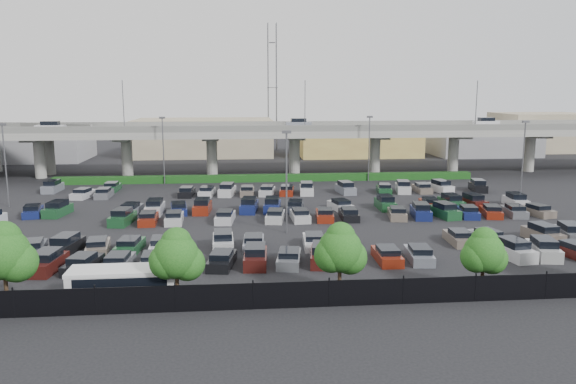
# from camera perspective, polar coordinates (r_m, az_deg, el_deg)

# --- Properties ---
(ground) EXTENTS (280.00, 280.00, 0.00)m
(ground) POSITION_cam_1_polar(r_m,az_deg,el_deg) (64.53, -0.79, -2.40)
(ground) COLOR black
(overpass) EXTENTS (150.00, 13.00, 15.80)m
(overpass) POSITION_cam_1_polar(r_m,az_deg,el_deg) (95.19, -2.46, 5.90)
(overpass) COLOR gray
(overpass) RESTS_ON ground
(hedge) EXTENTS (66.00, 1.60, 1.10)m
(hedge) POSITION_cam_1_polar(r_m,az_deg,el_deg) (88.96, -2.07, 1.44)
(hedge) COLOR #123E14
(hedge) RESTS_ON ground
(fence) EXTENTS (70.00, 0.10, 2.00)m
(fence) POSITION_cam_1_polar(r_m,az_deg,el_deg) (37.51, 2.57, -10.33)
(fence) COLOR black
(fence) RESTS_ON ground
(tree_row) EXTENTS (65.07, 3.66, 5.94)m
(tree_row) POSITION_cam_1_polar(r_m,az_deg,el_deg) (38.18, 3.43, -5.83)
(tree_row) COLOR #332316
(tree_row) RESTS_ON ground
(shuttle_bus) EXTENTS (7.21, 2.53, 2.31)m
(shuttle_bus) POSITION_cam_1_polar(r_m,az_deg,el_deg) (40.02, -16.38, -8.87)
(shuttle_bus) COLOR silver
(shuttle_bus) RESTS_ON ground
(parked_cars) EXTENTS (63.09, 41.58, 1.67)m
(parked_cars) POSITION_cam_1_polar(r_m,az_deg,el_deg) (60.68, -0.33, -2.60)
(parked_cars) COLOR silver
(parked_cars) RESTS_ON ground
(light_poles) EXTENTS (66.90, 48.38, 10.30)m
(light_poles) POSITION_cam_1_polar(r_m,az_deg,el_deg) (65.27, -4.57, 3.27)
(light_poles) COLOR #54545A
(light_poles) RESTS_ON ground
(distant_buildings) EXTENTS (138.00, 24.00, 9.00)m
(distant_buildings) POSITION_cam_1_polar(r_m,az_deg,el_deg) (126.23, 2.59, 5.47)
(distant_buildings) COLOR gray
(distant_buildings) RESTS_ON ground
(comm_tower) EXTENTS (2.40, 2.40, 30.00)m
(comm_tower) POSITION_cam_1_polar(r_m,az_deg,el_deg) (137.10, -1.61, 10.81)
(comm_tower) COLOR #54545A
(comm_tower) RESTS_ON ground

